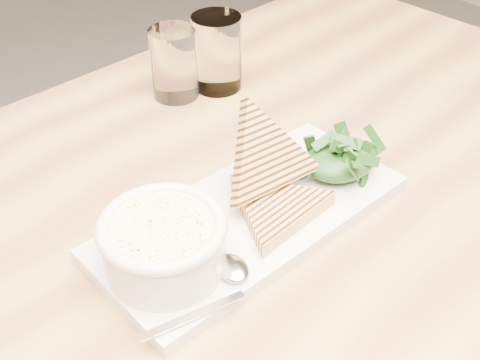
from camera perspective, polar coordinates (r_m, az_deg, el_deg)
table_top at (r=0.76m, az=3.02°, el=-2.24°), size 1.33×0.96×0.04m
table_leg_br at (r=1.52m, az=10.19°, el=2.71°), size 0.06×0.06×0.72m
platter at (r=0.69m, az=1.02°, el=-3.52°), size 0.38×0.19×0.02m
soup_bowl at (r=0.61m, az=-7.20°, el=-6.54°), size 0.12×0.12×0.05m
soup at (r=0.59m, az=-7.42°, el=-4.53°), size 0.10×0.10×0.01m
bowl_rim at (r=0.59m, az=-7.43°, el=-4.39°), size 0.13×0.13×0.01m
sandwich_flat at (r=0.68m, az=3.43°, el=-2.74°), size 0.16×0.16×0.02m
sandwich_lean at (r=0.69m, az=2.53°, el=2.08°), size 0.15×0.16×0.16m
salad_base at (r=0.75m, az=9.55°, el=1.95°), size 0.10×0.08×0.04m
arugula_pile at (r=0.74m, az=9.62°, el=2.48°), size 0.11×0.10×0.05m
spoon_bowl at (r=0.62m, az=-0.75°, el=-8.33°), size 0.04×0.05×0.01m
spoon_handle at (r=0.58m, az=-4.46°, el=-12.69°), size 0.11×0.02×0.00m
glass_near at (r=0.93m, az=-2.21°, el=11.97°), size 0.08×0.08×0.12m
glass_far at (r=0.91m, az=-6.25°, el=10.93°), size 0.07×0.07×0.11m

